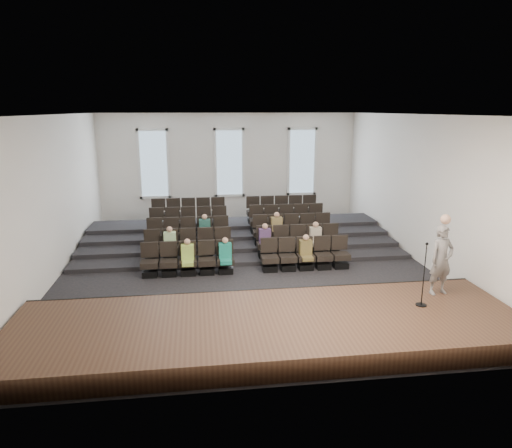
# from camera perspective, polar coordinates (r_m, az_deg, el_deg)

# --- Properties ---
(ground) EXTENTS (14.00, 14.00, 0.00)m
(ground) POSITION_cam_1_polar(r_m,az_deg,el_deg) (15.54, -1.28, -5.24)
(ground) COLOR black
(ground) RESTS_ON ground
(ceiling) EXTENTS (12.00, 14.00, 0.02)m
(ceiling) POSITION_cam_1_polar(r_m,az_deg,el_deg) (14.66, -1.40, 13.57)
(ceiling) COLOR white
(ceiling) RESTS_ON ground
(wall_back) EXTENTS (12.00, 0.04, 5.00)m
(wall_back) POSITION_cam_1_polar(r_m,az_deg,el_deg) (21.82, -3.36, 7.14)
(wall_back) COLOR white
(wall_back) RESTS_ON ground
(wall_front) EXTENTS (12.00, 0.04, 5.00)m
(wall_front) POSITION_cam_1_polar(r_m,az_deg,el_deg) (8.17, 4.05, -4.93)
(wall_front) COLOR white
(wall_front) RESTS_ON ground
(wall_left) EXTENTS (0.04, 14.00, 5.00)m
(wall_left) POSITION_cam_1_polar(r_m,az_deg,el_deg) (15.47, -24.13, 3.01)
(wall_left) COLOR white
(wall_left) RESTS_ON ground
(wall_right) EXTENTS (0.04, 14.00, 5.00)m
(wall_right) POSITION_cam_1_polar(r_m,az_deg,el_deg) (16.65, 19.78, 4.13)
(wall_right) COLOR white
(wall_right) RESTS_ON ground
(stage) EXTENTS (11.80, 3.60, 0.50)m
(stage) POSITION_cam_1_polar(r_m,az_deg,el_deg) (10.79, 1.76, -12.94)
(stage) COLOR #452D1D
(stage) RESTS_ON ground
(stage_lip) EXTENTS (11.80, 0.06, 0.52)m
(stage_lip) POSITION_cam_1_polar(r_m,az_deg,el_deg) (12.37, 0.42, -9.23)
(stage_lip) COLOR black
(stage_lip) RESTS_ON ground
(risers) EXTENTS (11.80, 4.80, 0.60)m
(risers) POSITION_cam_1_polar(r_m,az_deg,el_deg) (18.50, -2.36, -1.42)
(risers) COLOR black
(risers) RESTS_ON ground
(seating_rows) EXTENTS (6.80, 4.70, 1.67)m
(seating_rows) POSITION_cam_1_polar(r_m,az_deg,el_deg) (16.80, -1.87, -1.31)
(seating_rows) COLOR black
(seating_rows) RESTS_ON ground
(windows) EXTENTS (8.44, 0.10, 3.24)m
(windows) POSITION_cam_1_polar(r_m,az_deg,el_deg) (21.72, -3.35, 7.64)
(windows) COLOR white
(windows) RESTS_ON wall_back
(audience) EXTENTS (5.45, 2.64, 1.10)m
(audience) POSITION_cam_1_polar(r_m,az_deg,el_deg) (15.60, -1.43, -2.03)
(audience) COLOR #A3C44E
(audience) RESTS_ON seating_rows
(speaker) EXTENTS (0.74, 0.55, 1.83)m
(speaker) POSITION_cam_1_polar(r_m,az_deg,el_deg) (12.63, 22.15, -4.19)
(speaker) COLOR slate
(speaker) RESTS_ON stage
(mic_stand) EXTENTS (0.27, 0.27, 1.61)m
(mic_stand) POSITION_cam_1_polar(r_m,az_deg,el_deg) (11.87, 20.13, -7.40)
(mic_stand) COLOR black
(mic_stand) RESTS_ON stage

